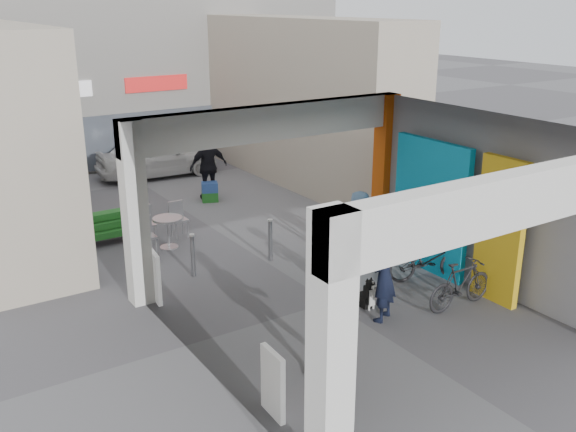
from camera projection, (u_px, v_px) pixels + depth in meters
ground at (330, 302)px, 12.23m from camera, size 90.00×90.00×0.00m
arcade_canopy at (386, 193)px, 11.12m from camera, size 6.40×6.45×6.40m
far_building at (91, 45)px, 22.08m from camera, size 18.00×4.08×8.00m
plaza_bldg_right at (304, 102)px, 19.71m from camera, size 2.00×9.00×5.00m
bollard_left at (193, 256)px, 13.26m from camera, size 0.09×0.09×0.91m
bollard_center at (270, 241)px, 14.04m from camera, size 0.09×0.09×0.94m
bollard_right at (320, 231)px, 14.74m from camera, size 0.09×0.09×0.85m
advert_board_near at (273, 383)px, 8.76m from camera, size 0.12×0.55×1.00m
advert_board_far at (155, 276)px, 12.14m from camera, size 0.15×0.56×1.00m
cafe_set at (159, 232)px, 15.02m from camera, size 1.45×1.17×0.88m
produce_stand at (107, 231)px, 15.17m from camera, size 1.07×0.58×0.71m
crate_stack at (210, 192)px, 18.29m from camera, size 0.55×0.49×0.56m
border_collie at (368, 295)px, 11.96m from camera, size 0.23×0.45×0.62m
man_with_dog at (384, 276)px, 11.32m from camera, size 0.73×0.64×1.68m
man_back_turned at (333, 323)px, 9.64m from camera, size 0.94×0.79×1.71m
man_elderly at (359, 225)px, 14.07m from camera, size 0.80×0.55×1.56m
man_crates at (209, 166)px, 18.31m from camera, size 1.15×0.51×1.93m
bicycle_front at (428, 259)px, 13.09m from camera, size 1.80×1.14×0.89m
bicycle_rear at (461, 284)px, 11.90m from camera, size 1.56×0.45×0.93m
white_van at (157, 157)px, 20.80m from camera, size 3.94×1.83×1.31m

